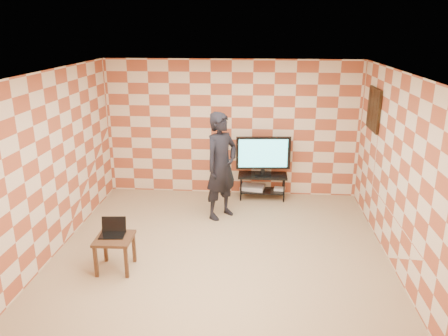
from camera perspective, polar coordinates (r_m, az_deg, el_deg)
The scene contains 14 objects.
floor at distance 6.82m, azimuth -0.40°, elevation -10.81°, with size 5.00×5.00×0.00m, color tan.
wall_back at distance 8.68m, azimuth 0.99°, elevation 5.16°, with size 5.00×0.02×2.70m, color beige.
wall_front at distance 3.99m, azimuth -3.57°, elevation -11.19°, with size 5.00×0.02×2.70m, color beige.
wall_left at distance 6.94m, azimuth -21.45°, elevation 0.53°, with size 0.02×5.00×2.70m, color beige.
wall_right at distance 6.56m, azimuth 21.88°, elevation -0.51°, with size 0.02×5.00×2.70m, color beige.
ceiling at distance 5.99m, azimuth -0.46°, elevation 12.39°, with size 5.00×5.00×0.02m, color white.
wall_art at distance 7.86m, azimuth 18.99°, elevation 7.27°, with size 0.04×0.72×0.72m.
tv_stand at distance 8.68m, azimuth 5.04°, elevation -1.70°, with size 0.96×0.43×0.50m.
tv at distance 8.50m, azimuth 5.15°, elevation 1.84°, with size 1.06×0.23×0.77m.
dvd_player at distance 8.77m, azimuth 3.74°, elevation -2.53°, with size 0.45×0.32×0.08m, color silver.
game_console at distance 8.77m, azimuth 7.28°, elevation -2.72°, with size 0.22×0.16×0.05m, color silver.
side_table at distance 6.36m, azimuth -14.11°, elevation -9.48°, with size 0.52×0.52×0.50m.
laptop at distance 6.39m, azimuth -14.29°, elevation -7.96°, with size 0.36×0.30×0.23m.
person at distance 7.64m, azimuth -0.36°, elevation 0.26°, with size 0.70×0.46×1.91m, color black.
Camera 1 is at (0.52, -5.94, 3.31)m, focal length 35.00 mm.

